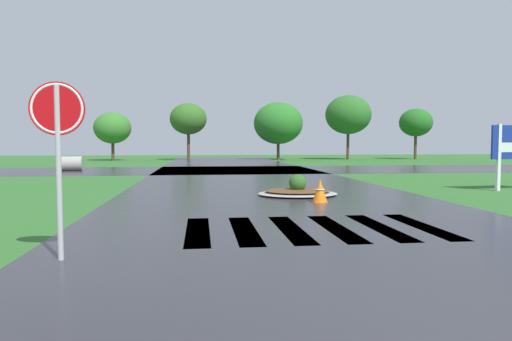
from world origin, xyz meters
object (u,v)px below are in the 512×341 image
(median_island, at_px, (298,191))
(drainage_pipe_stack, at_px, (70,164))
(stop_sign, at_px, (58,128))
(traffic_cone, at_px, (320,191))

(median_island, bearing_deg, drainage_pipe_stack, 127.27)
(stop_sign, distance_m, drainage_pipe_stack, 22.66)
(traffic_cone, bearing_deg, median_island, 98.27)
(median_island, relative_size, drainage_pipe_stack, 1.75)
(median_island, bearing_deg, stop_sign, -123.77)
(stop_sign, distance_m, traffic_cone, 8.05)
(stop_sign, distance_m, median_island, 9.32)
(drainage_pipe_stack, height_order, traffic_cone, drainage_pipe_stack)
(drainage_pipe_stack, bearing_deg, median_island, -52.73)
(stop_sign, relative_size, traffic_cone, 3.79)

